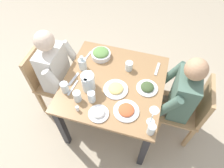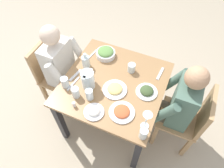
# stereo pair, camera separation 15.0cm
# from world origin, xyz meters

# --- Properties ---
(ground_plane) EXTENTS (8.00, 8.00, 0.00)m
(ground_plane) POSITION_xyz_m (0.00, 0.00, 0.00)
(ground_plane) COLOR tan
(dining_table) EXTENTS (0.95, 0.95, 0.75)m
(dining_table) POSITION_xyz_m (0.00, 0.00, 0.63)
(dining_table) COLOR #997047
(dining_table) RESTS_ON ground_plane
(chair_near) EXTENTS (0.40, 0.40, 0.86)m
(chair_near) POSITION_xyz_m (0.08, -0.77, 0.49)
(chair_near) COLOR tan
(chair_near) RESTS_ON ground_plane
(chair_far) EXTENTS (0.40, 0.40, 0.86)m
(chair_far) POSITION_xyz_m (0.04, 0.77, 0.49)
(chair_far) COLOR tan
(chair_far) RESTS_ON ground_plane
(diner_near) EXTENTS (0.48, 0.53, 1.16)m
(diner_near) POSITION_xyz_m (0.08, -0.57, 0.63)
(diner_near) COLOR #4C6B5B
(diner_near) RESTS_ON ground_plane
(diner_far) EXTENTS (0.48, 0.53, 1.16)m
(diner_far) POSITION_xyz_m (0.04, 0.57, 0.63)
(diner_far) COLOR silver
(diner_far) RESTS_ON ground_plane
(water_pitcher) EXTENTS (0.16, 0.12, 0.19)m
(water_pitcher) POSITION_xyz_m (-0.13, 0.20, 0.84)
(water_pitcher) COLOR silver
(water_pitcher) RESTS_ON dining_table
(salad_bowl) EXTENTS (0.20, 0.20, 0.09)m
(salad_bowl) POSITION_xyz_m (0.29, 0.22, 0.79)
(salad_bowl) COLOR white
(salad_bowl) RESTS_ON dining_table
(plate_dolmas) EXTENTS (0.20, 0.20, 0.05)m
(plate_dolmas) POSITION_xyz_m (0.02, -0.32, 0.77)
(plate_dolmas) COLOR white
(plate_dolmas) RESTS_ON dining_table
(plate_fries) EXTENTS (0.23, 0.23, 0.05)m
(plate_fries) POSITION_xyz_m (-0.08, -0.04, 0.76)
(plate_fries) COLOR white
(plate_fries) RESTS_ON dining_table
(plate_rice_curry) EXTENTS (0.22, 0.22, 0.04)m
(plate_rice_curry) POSITION_xyz_m (-0.27, -0.19, 0.76)
(plate_rice_curry) COLOR white
(plate_rice_curry) RESTS_ON dining_table
(plate_yoghurt) EXTENTS (0.18, 0.18, 0.05)m
(plate_yoghurt) POSITION_xyz_m (-0.36, 0.03, 0.76)
(plate_yoghurt) COLOR white
(plate_yoghurt) RESTS_ON dining_table
(water_glass_by_pitcher) EXTENTS (0.07, 0.07, 0.11)m
(water_glass_by_pitcher) POSITION_xyz_m (-0.25, 0.13, 0.80)
(water_glass_by_pitcher) COLOR silver
(water_glass_by_pitcher) RESTS_ON dining_table
(water_glass_near_left) EXTENTS (0.07, 0.07, 0.11)m
(water_glass_near_left) POSITION_xyz_m (-0.22, 0.40, 0.80)
(water_glass_near_left) COLOR silver
(water_glass_near_left) RESTS_ON dining_table
(water_glass_near_right) EXTENTS (0.07, 0.07, 0.11)m
(water_glass_near_right) POSITION_xyz_m (-0.28, 0.25, 0.80)
(water_glass_near_right) COLOR silver
(water_glass_near_right) RESTS_ON dining_table
(water_glass_center) EXTENTS (0.07, 0.07, 0.11)m
(water_glass_center) POSITION_xyz_m (-0.40, -0.42, 0.80)
(water_glass_center) COLOR silver
(water_glass_center) RESTS_ON dining_table
(water_glass_far_right) EXTENTS (0.07, 0.07, 0.09)m
(water_glass_far_right) POSITION_xyz_m (0.20, -0.10, 0.79)
(water_glass_far_right) COLOR silver
(water_glass_far_right) RESTS_ON dining_table
(wine_glass) EXTENTS (0.08, 0.08, 0.20)m
(wine_glass) POSITION_xyz_m (-0.31, -0.41, 0.89)
(wine_glass) COLOR silver
(wine_glass) RESTS_ON dining_table
(oil_carafe) EXTENTS (0.08, 0.08, 0.16)m
(oil_carafe) POSITION_xyz_m (0.09, 0.34, 0.80)
(oil_carafe) COLOR silver
(oil_carafe) RESTS_ON dining_table
(salt_shaker) EXTENTS (0.03, 0.03, 0.05)m
(salt_shaker) POSITION_xyz_m (-0.38, 0.21, 0.77)
(salt_shaker) COLOR white
(salt_shaker) RESTS_ON dining_table
(fork_near) EXTENTS (0.17, 0.04, 0.01)m
(fork_near) POSITION_xyz_m (0.28, -0.37, 0.75)
(fork_near) COLOR silver
(fork_near) RESTS_ON dining_table
(knife_near) EXTENTS (0.19, 0.05, 0.01)m
(knife_near) POSITION_xyz_m (0.24, 0.36, 0.75)
(knife_near) COLOR silver
(knife_near) RESTS_ON dining_table
(fork_far) EXTENTS (0.17, 0.06, 0.01)m
(fork_far) POSITION_xyz_m (-0.07, 0.38, 0.75)
(fork_far) COLOR silver
(fork_far) RESTS_ON dining_table
(knife_far) EXTENTS (0.19, 0.04, 0.01)m
(knife_far) POSITION_xyz_m (-0.17, 0.35, 0.75)
(knife_far) COLOR silver
(knife_far) RESTS_ON dining_table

